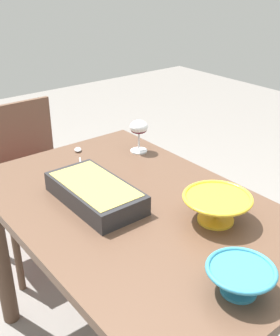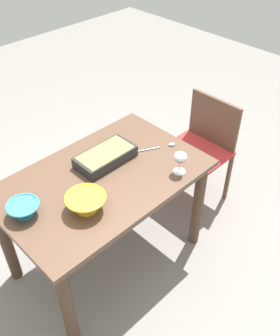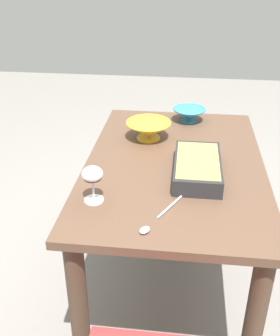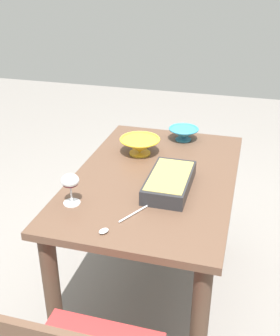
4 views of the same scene
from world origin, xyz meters
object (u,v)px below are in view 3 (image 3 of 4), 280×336
Objects in this scene: small_bowl at (148,129)px; serving_spoon at (156,220)px; dining_table at (174,188)px; mixing_bowl at (189,114)px; wine_glass at (93,177)px; casserole_dish at (197,166)px.

small_bowl is 0.83× the size of serving_spoon.
mixing_bowl is (-0.48, 0.05, 0.18)m from dining_table.
wine_glass is 0.65× the size of small_bowl.
dining_table is at bearing 174.25° from serving_spoon.
small_bowl is (0.26, -0.20, 0.01)m from mixing_bowl.
dining_table is 0.52m from mixing_bowl.
dining_table is 5.55× the size of small_bowl.
wine_glass is 0.91m from mixing_bowl.
dining_table is at bearing -6.49° from mixing_bowl.
casserole_dish is (-0.24, 0.38, -0.06)m from wine_glass.
dining_table is 6.98× the size of mixing_bowl.
serving_spoon is at bearing -6.13° from mixing_bowl.
wine_glass is at bearing -22.18° from mixing_bowl.
dining_table is 0.23m from casserole_dish.
small_bowl reaches higher than casserole_dish.
wine_glass reaches higher than casserole_dish.
mixing_bowl is at bearing 157.82° from wine_glass.
mixing_bowl is (-0.59, -0.04, 0.00)m from casserole_dish.
mixing_bowl reaches higher than dining_table.
small_bowl is at bearing -172.24° from serving_spoon.
casserole_dish is 0.38m from serving_spoon.
serving_spoon is (0.69, 0.09, -0.04)m from small_bowl.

